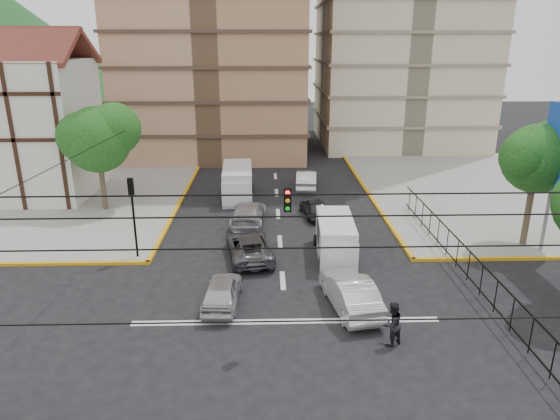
{
  "coord_description": "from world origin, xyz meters",
  "views": [
    {
      "loc": [
        -0.74,
        -17.21,
        11.28
      ],
      "look_at": [
        -0.16,
        4.1,
        4.0
      ],
      "focal_mm": 32.0,
      "sensor_mm": 36.0,
      "label": 1
    }
  ],
  "objects_px": {
    "car_white_front_right": "(350,292)",
    "pedestrian_crosswalk": "(392,324)",
    "traffic_light_nw": "(133,205)",
    "van_right_lane": "(336,240)",
    "van_left_lane": "(237,184)",
    "car_silver_front_left": "(222,291)"
  },
  "relations": [
    {
      "from": "car_white_front_right",
      "to": "pedestrian_crosswalk",
      "type": "relative_size",
      "value": 2.55
    },
    {
      "from": "traffic_light_nw",
      "to": "van_right_lane",
      "type": "bearing_deg",
      "value": -0.8
    },
    {
      "from": "van_left_lane",
      "to": "pedestrian_crosswalk",
      "type": "relative_size",
      "value": 2.99
    },
    {
      "from": "van_left_lane",
      "to": "car_white_front_right",
      "type": "xyz_separation_m",
      "value": [
        5.82,
        -16.17,
        -0.41
      ]
    },
    {
      "from": "pedestrian_crosswalk",
      "to": "van_right_lane",
      "type": "bearing_deg",
      "value": -114.99
    },
    {
      "from": "van_left_lane",
      "to": "pedestrian_crosswalk",
      "type": "bearing_deg",
      "value": -72.17
    },
    {
      "from": "van_right_lane",
      "to": "car_silver_front_left",
      "type": "bearing_deg",
      "value": -136.79
    },
    {
      "from": "pedestrian_crosswalk",
      "to": "van_left_lane",
      "type": "bearing_deg",
      "value": -102.36
    },
    {
      "from": "van_left_lane",
      "to": "pedestrian_crosswalk",
      "type": "height_order",
      "value": "van_left_lane"
    },
    {
      "from": "van_left_lane",
      "to": "pedestrian_crosswalk",
      "type": "distance_m",
      "value": 20.27
    },
    {
      "from": "van_right_lane",
      "to": "van_left_lane",
      "type": "bearing_deg",
      "value": 121.24
    },
    {
      "from": "traffic_light_nw",
      "to": "van_right_lane",
      "type": "height_order",
      "value": "traffic_light_nw"
    },
    {
      "from": "van_left_lane",
      "to": "car_white_front_right",
      "type": "relative_size",
      "value": 1.17
    },
    {
      "from": "traffic_light_nw",
      "to": "pedestrian_crosswalk",
      "type": "relative_size",
      "value": 2.43
    },
    {
      "from": "pedestrian_crosswalk",
      "to": "car_white_front_right",
      "type": "bearing_deg",
      "value": -100.54
    },
    {
      "from": "car_silver_front_left",
      "to": "pedestrian_crosswalk",
      "type": "distance_m",
      "value": 7.59
    },
    {
      "from": "car_silver_front_left",
      "to": "traffic_light_nw",
      "type": "bearing_deg",
      "value": -42.26
    },
    {
      "from": "van_left_lane",
      "to": "traffic_light_nw",
      "type": "bearing_deg",
      "value": -116.83
    },
    {
      "from": "car_white_front_right",
      "to": "pedestrian_crosswalk",
      "type": "height_order",
      "value": "pedestrian_crosswalk"
    },
    {
      "from": "traffic_light_nw",
      "to": "car_white_front_right",
      "type": "xyz_separation_m",
      "value": [
        10.68,
        -5.51,
        -2.35
      ]
    },
    {
      "from": "car_silver_front_left",
      "to": "car_white_front_right",
      "type": "relative_size",
      "value": 0.84
    },
    {
      "from": "traffic_light_nw",
      "to": "car_silver_front_left",
      "type": "xyz_separation_m",
      "value": [
        5.01,
        -5.07,
        -2.45
      ]
    }
  ]
}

